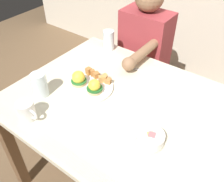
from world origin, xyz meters
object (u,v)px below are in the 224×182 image
at_px(fork, 146,71).
at_px(water_glass_far, 40,86).
at_px(eggs_benedict_plate, 88,84).
at_px(fruit_bowl, 150,138).
at_px(dining_table, 127,119).
at_px(diner_person, 143,53).
at_px(coffee_mug, 26,111).
at_px(water_glass_near, 109,42).

relative_size(fork, water_glass_far, 1.19).
distance_m(eggs_benedict_plate, fruit_bowl, 0.47).
relative_size(dining_table, eggs_benedict_plate, 4.44).
xyz_separation_m(fruit_bowl, diner_person, (-0.47, 0.74, -0.12)).
distance_m(fruit_bowl, diner_person, 0.89).
distance_m(eggs_benedict_plate, diner_person, 0.63).
bearing_deg(coffee_mug, fruit_bowl, 22.04).
bearing_deg(dining_table, water_glass_near, 137.02).
bearing_deg(water_glass_far, fruit_bowl, 5.74).
height_order(eggs_benedict_plate, diner_person, diner_person).
bearing_deg(diner_person, eggs_benedict_plate, -87.87).
height_order(coffee_mug, water_glass_near, water_glass_near).
bearing_deg(dining_table, fruit_bowl, -34.39).
xyz_separation_m(dining_table, water_glass_far, (-0.40, -0.20, 0.16)).
distance_m(eggs_benedict_plate, water_glass_near, 0.42).
height_order(water_glass_far, diner_person, diner_person).
bearing_deg(eggs_benedict_plate, fruit_bowl, -15.40).
distance_m(fork, water_glass_near, 0.35).
bearing_deg(dining_table, fork, 103.11).
distance_m(coffee_mug, water_glass_near, 0.73).
bearing_deg(water_glass_near, water_glass_far, -90.01).
height_order(fork, water_glass_far, water_glass_far).
bearing_deg(dining_table, eggs_benedict_plate, -175.88).
height_order(dining_table, eggs_benedict_plate, eggs_benedict_plate).
distance_m(fork, diner_person, 0.37).
height_order(eggs_benedict_plate, fork, eggs_benedict_plate).
relative_size(fork, diner_person, 0.14).
xyz_separation_m(dining_table, diner_person, (-0.27, 0.60, 0.02)).
distance_m(dining_table, fruit_bowl, 0.28).
bearing_deg(eggs_benedict_plate, coffee_mug, -102.84).
relative_size(eggs_benedict_plate, water_glass_far, 2.07).
bearing_deg(fork, dining_table, -76.89).
bearing_deg(dining_table, water_glass_far, -153.25).
xyz_separation_m(coffee_mug, water_glass_far, (-0.08, 0.15, 0.01)).
xyz_separation_m(fork, water_glass_far, (-0.33, -0.50, 0.05)).
xyz_separation_m(fruit_bowl, water_glass_far, (-0.61, -0.06, 0.03)).
xyz_separation_m(fruit_bowl, fork, (-0.28, 0.44, -0.03)).
bearing_deg(fruit_bowl, fork, 122.12).
bearing_deg(fruit_bowl, water_glass_near, 139.71).
bearing_deg(diner_person, coffee_mug, -93.23).
bearing_deg(diner_person, fruit_bowl, -57.52).
distance_m(dining_table, eggs_benedict_plate, 0.28).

